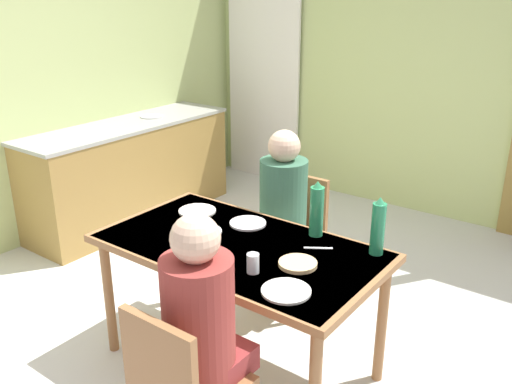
# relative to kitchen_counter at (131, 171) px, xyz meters

# --- Properties ---
(ground_plane) EXTENTS (7.08, 7.08, 0.00)m
(ground_plane) POSITION_rel_kitchen_counter_xyz_m (1.84, -0.94, -0.45)
(ground_plane) COLOR silver
(wall_back) EXTENTS (4.53, 0.10, 2.82)m
(wall_back) POSITION_rel_kitchen_counter_xyz_m (1.84, 1.79, 0.96)
(wall_back) COLOR #B9CB7F
(wall_back) RESTS_ON ground_plane
(wall_left) EXTENTS (0.10, 4.09, 2.82)m
(wall_left) POSITION_rel_kitchen_counter_xyz_m (-0.33, -0.26, 0.96)
(wall_left) COLOR #B5C67E
(wall_left) RESTS_ON ground_plane
(curtain_panel) EXTENTS (0.90, 0.03, 2.37)m
(curtain_panel) POSITION_rel_kitchen_counter_xyz_m (0.27, 1.69, 0.73)
(curtain_panel) COLOR white
(curtain_panel) RESTS_ON ground_plane
(kitchen_counter) EXTENTS (0.61, 2.03, 0.91)m
(kitchen_counter) POSITION_rel_kitchen_counter_xyz_m (0.00, 0.00, 0.00)
(kitchen_counter) COLOR olive
(kitchen_counter) RESTS_ON ground_plane
(dining_table) EXTENTS (1.51, 0.83, 0.76)m
(dining_table) POSITION_rel_kitchen_counter_xyz_m (2.12, -1.09, 0.23)
(dining_table) COLOR #8E5F39
(dining_table) RESTS_ON ground_plane
(chair_far_diner) EXTENTS (0.40, 0.40, 0.87)m
(chair_far_diner) POSITION_rel_kitchen_counter_xyz_m (1.97, -0.32, 0.05)
(chair_far_diner) COLOR #8E5F39
(chair_far_diner) RESTS_ON ground_plane
(person_near_diner) EXTENTS (0.30, 0.37, 0.77)m
(person_near_diner) POSITION_rel_kitchen_counter_xyz_m (2.42, -1.72, 0.33)
(person_near_diner) COLOR maroon
(person_near_diner) RESTS_ON ground_plane
(person_far_diner) EXTENTS (0.30, 0.37, 0.77)m
(person_far_diner) POSITION_rel_kitchen_counter_xyz_m (1.97, -0.46, 0.33)
(person_far_diner) COLOR #396153
(person_far_diner) RESTS_ON ground_plane
(water_bottle_green_near) EXTENTS (0.08, 0.08, 0.31)m
(water_bottle_green_near) POSITION_rel_kitchen_counter_xyz_m (2.39, -0.74, 0.45)
(water_bottle_green_near) COLOR #288653
(water_bottle_green_near) RESTS_ON dining_table
(water_bottle_green_far) EXTENTS (0.07, 0.07, 0.31)m
(water_bottle_green_far) POSITION_rel_kitchen_counter_xyz_m (2.75, -0.75, 0.45)
(water_bottle_green_far) COLOR #238252
(water_bottle_green_far) RESTS_ON dining_table
(dinner_plate_near_left) EXTENTS (0.22, 0.22, 0.01)m
(dinner_plate_near_left) POSITION_rel_kitchen_counter_xyz_m (1.64, -0.89, 0.31)
(dinner_plate_near_left) COLOR white
(dinner_plate_near_left) RESTS_ON dining_table
(dinner_plate_near_right) EXTENTS (0.22, 0.22, 0.01)m
(dinner_plate_near_right) POSITION_rel_kitchen_counter_xyz_m (2.59, -1.34, 0.31)
(dinner_plate_near_right) COLOR white
(dinner_plate_near_right) RESTS_ON dining_table
(dinner_plate_far_center) EXTENTS (0.21, 0.21, 0.01)m
(dinner_plate_far_center) POSITION_rel_kitchen_counter_xyz_m (2.00, -0.85, 0.31)
(dinner_plate_far_center) COLOR white
(dinner_plate_far_center) RESTS_ON dining_table
(dinner_plate_far_side) EXTENTS (0.19, 0.19, 0.01)m
(dinner_plate_far_side) POSITION_rel_kitchen_counter_xyz_m (1.88, -1.09, 0.31)
(dinner_plate_far_side) COLOR white
(dinner_plate_far_side) RESTS_ON dining_table
(drinking_glass_by_near_diner) EXTENTS (0.06, 0.06, 0.10)m
(drinking_glass_by_near_diner) POSITION_rel_kitchen_counter_xyz_m (2.36, -1.28, 0.35)
(drinking_glass_by_near_diner) COLOR silver
(drinking_glass_by_near_diner) RESTS_ON dining_table
(bread_plate_sliced) EXTENTS (0.19, 0.19, 0.02)m
(bread_plate_sliced) POSITION_rel_kitchen_counter_xyz_m (2.50, -1.10, 0.31)
(bread_plate_sliced) COLOR #DBB77A
(bread_plate_sliced) RESTS_ON dining_table
(cutlery_knife_near) EXTENTS (0.15, 0.06, 0.00)m
(cutlery_knife_near) POSITION_rel_kitchen_counter_xyz_m (2.22, -1.38, 0.31)
(cutlery_knife_near) COLOR silver
(cutlery_knife_near) RESTS_ON dining_table
(cutlery_fork_near) EXTENTS (0.13, 0.10, 0.00)m
(cutlery_fork_near) POSITION_rel_kitchen_counter_xyz_m (2.48, -0.88, 0.31)
(cutlery_fork_near) COLOR silver
(cutlery_fork_near) RESTS_ON dining_table
(cutlery_knife_far) EXTENTS (0.15, 0.07, 0.00)m
(cutlery_knife_far) POSITION_rel_kitchen_counter_xyz_m (2.05, -1.26, 0.31)
(cutlery_knife_far) COLOR silver
(cutlery_knife_far) RESTS_ON dining_table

